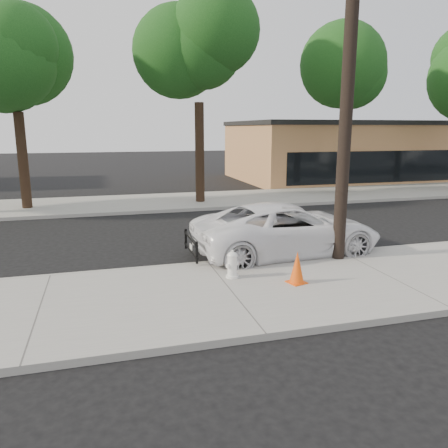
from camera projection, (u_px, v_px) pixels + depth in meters
The scene contains 12 objects.
ground at pixel (192, 247), 13.83m from camera, with size 120.00×120.00×0.00m, color black.
near_sidewalk at pixel (231, 293), 9.77m from camera, with size 90.00×4.40×0.15m, color gray.
far_sidewalk at pixel (158, 202), 21.81m from camera, with size 90.00×5.00×0.15m, color gray.
curb_near at pixel (208, 264), 11.84m from camera, with size 90.00×0.12×0.16m, color #9E9B93.
building_main at pixel (359, 151), 32.66m from camera, with size 18.00×10.00×4.00m, color tan.
utility_pole at pixel (348, 88), 11.23m from camera, with size 1.40×0.34×9.00m.
tree_b at pixel (18, 69), 18.57m from camera, with size 4.34×4.20×8.45m.
tree_c at pixel (204, 57), 20.12m from camera, with size 4.96×4.80×9.55m.
tree_d at pixel (352, 76), 22.63m from camera, with size 4.50×4.35×8.75m.
police_cruiser at pixel (287, 229), 12.86m from camera, with size 2.57×5.58×1.55m, color white.
fire_hydrant at pixel (232, 265), 10.52m from camera, with size 0.35×0.31×0.64m.
traffic_cone at pixel (297, 268), 10.14m from camera, with size 0.48×0.48×0.76m.
Camera 1 is at (-2.62, -13.13, 3.68)m, focal length 35.00 mm.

